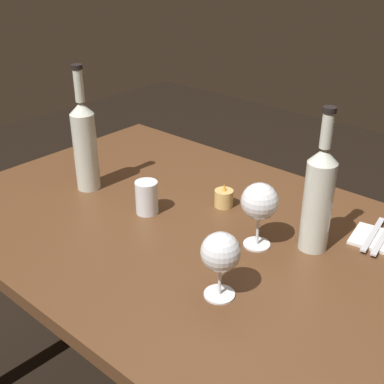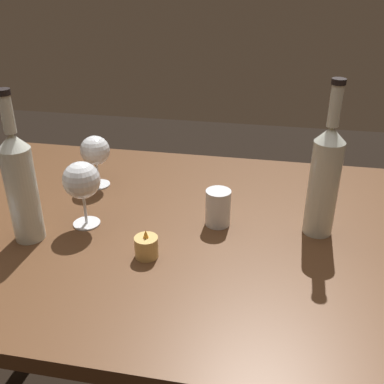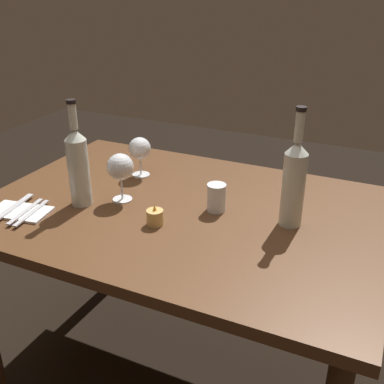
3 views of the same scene
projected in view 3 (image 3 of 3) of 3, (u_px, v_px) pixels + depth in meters
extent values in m
plane|color=black|center=(184.00, 373.00, 1.83)|extent=(6.00, 6.00, 0.00)
cube|color=#56351E|center=(182.00, 212.00, 1.52)|extent=(1.30, 0.90, 0.04)
cylinder|color=#412816|center=(362.00, 285.00, 1.77)|extent=(0.06, 0.06, 0.70)
cylinder|color=#412816|center=(109.00, 223.00, 2.21)|extent=(0.06, 0.06, 0.70)
cylinder|color=white|center=(123.00, 199.00, 1.56)|extent=(0.07, 0.07, 0.00)
cylinder|color=white|center=(122.00, 188.00, 1.54)|extent=(0.01, 0.01, 0.08)
sphere|color=white|center=(120.00, 167.00, 1.51)|extent=(0.09, 0.09, 0.09)
cylinder|color=#510A14|center=(120.00, 169.00, 1.51)|extent=(0.07, 0.07, 0.01)
cylinder|color=white|center=(141.00, 175.00, 1.75)|extent=(0.07, 0.07, 0.00)
cylinder|color=white|center=(141.00, 166.00, 1.74)|extent=(0.01, 0.01, 0.07)
sphere|color=white|center=(140.00, 148.00, 1.71)|extent=(0.08, 0.08, 0.08)
cylinder|color=#510A14|center=(140.00, 150.00, 1.71)|extent=(0.06, 0.06, 0.02)
cylinder|color=silver|center=(293.00, 190.00, 1.36)|extent=(0.07, 0.07, 0.23)
cone|color=silver|center=(297.00, 148.00, 1.31)|extent=(0.07, 0.07, 0.03)
cylinder|color=silver|center=(299.00, 127.00, 1.28)|extent=(0.03, 0.03, 0.09)
cylinder|color=black|center=(301.00, 109.00, 1.26)|extent=(0.03, 0.03, 0.01)
cylinder|color=silver|center=(79.00, 173.00, 1.49)|extent=(0.07, 0.07, 0.22)
cone|color=silver|center=(75.00, 134.00, 1.43)|extent=(0.07, 0.07, 0.03)
cylinder|color=silver|center=(73.00, 116.00, 1.41)|extent=(0.03, 0.03, 0.08)
cylinder|color=black|center=(71.00, 101.00, 1.39)|extent=(0.03, 0.03, 0.01)
cylinder|color=white|center=(216.00, 198.00, 1.47)|extent=(0.06, 0.06, 0.09)
cylinder|color=silver|center=(216.00, 202.00, 1.48)|extent=(0.05, 0.05, 0.05)
cylinder|color=#DBB266|center=(155.00, 217.00, 1.40)|extent=(0.05, 0.05, 0.05)
cylinder|color=white|center=(155.00, 219.00, 1.40)|extent=(0.04, 0.04, 0.03)
cone|color=#F99E2D|center=(155.00, 207.00, 1.38)|extent=(0.01, 0.01, 0.02)
cube|color=white|center=(20.00, 212.00, 1.48)|extent=(0.20, 0.14, 0.01)
cube|color=silver|center=(25.00, 211.00, 1.46)|extent=(0.04, 0.18, 0.00)
cube|color=silver|center=(32.00, 213.00, 1.45)|extent=(0.04, 0.18, 0.00)
cube|color=silver|center=(12.00, 208.00, 1.48)|extent=(0.05, 0.21, 0.00)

